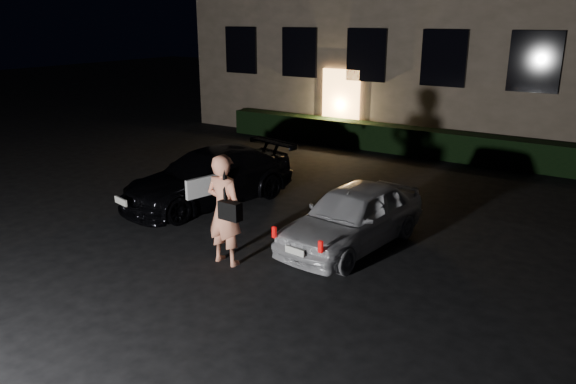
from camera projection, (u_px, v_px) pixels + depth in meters
The scene contains 5 objects.
ground at pixel (213, 284), 9.25m from camera, with size 80.00×80.00×0.00m, color black.
hedge at pixel (432, 144), 17.50m from camera, with size 15.00×0.70×0.85m, color black.
sedan at pixel (209, 177), 13.09m from camera, with size 2.72×4.62×1.26m.
hatch at pixel (352, 216), 10.62m from camera, with size 1.82×3.66×1.20m.
man at pixel (225, 210), 9.75m from camera, with size 0.82×0.50×2.00m.
Camera 1 is at (5.62, -6.33, 4.22)m, focal length 35.00 mm.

